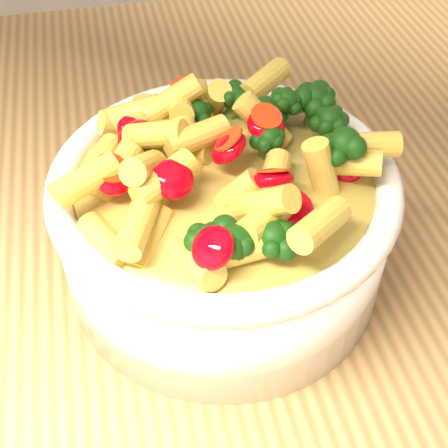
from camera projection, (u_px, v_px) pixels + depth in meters
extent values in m
cube|color=tan|center=(286.00, 210.00, 0.56)|extent=(1.20, 0.80, 0.04)
cylinder|color=white|center=(224.00, 229.00, 0.45)|extent=(0.23, 0.23, 0.09)
ellipsoid|color=white|center=(224.00, 255.00, 0.47)|extent=(0.21, 0.21, 0.03)
torus|color=white|center=(224.00, 180.00, 0.42)|extent=(0.24, 0.24, 0.02)
ellipsoid|color=#E5C74E|center=(224.00, 180.00, 0.42)|extent=(0.20, 0.20, 0.02)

